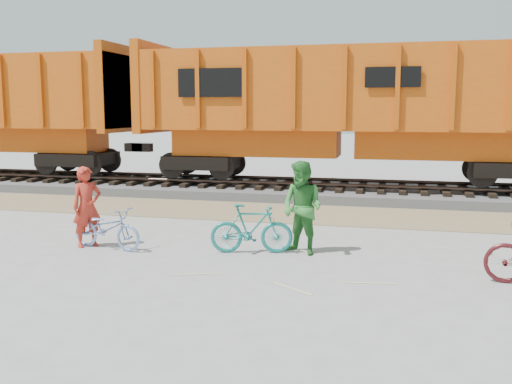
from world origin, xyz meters
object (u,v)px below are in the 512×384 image
(person_man, at_px, (302,208))
(person_solo, at_px, (87,207))
(hopper_car_center, at_px, (348,106))
(bicycle_blue, at_px, (107,228))
(bicycle_teal, at_px, (252,229))

(person_man, bearing_deg, person_solo, -145.81)
(hopper_car_center, xyz_separation_m, person_solo, (-4.74, -8.36, -2.15))
(bicycle_blue, distance_m, person_man, 4.10)
(hopper_car_center, bearing_deg, bicycle_teal, -98.55)
(bicycle_teal, distance_m, person_man, 1.11)
(hopper_car_center, distance_m, bicycle_blue, 9.80)
(bicycle_teal, bearing_deg, bicycle_blue, 84.39)
(hopper_car_center, relative_size, bicycle_teal, 8.38)
(bicycle_teal, height_order, person_man, person_man)
(person_man, bearing_deg, hopper_car_center, 116.59)
(person_solo, bearing_deg, bicycle_teal, -44.62)
(person_solo, bearing_deg, person_man, -43.11)
(person_solo, bearing_deg, bicycle_blue, -60.46)
(bicycle_blue, xyz_separation_m, person_man, (4.02, 0.58, 0.50))
(hopper_car_center, xyz_separation_m, person_man, (-0.21, -7.88, -2.07))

